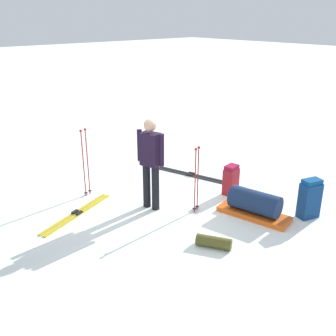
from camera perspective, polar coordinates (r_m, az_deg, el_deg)
The scene contains 10 objects.
ground_plane at distance 7.65m, azimuth 0.00°, elevation -4.89°, with size 80.00×80.00×0.00m, color white.
skier_standing at distance 7.06m, azimuth -2.52°, elevation 1.22°, with size 0.30×0.55×1.70m.
ski_pair_near at distance 7.39m, azimuth -12.94°, elevation -6.39°, with size 1.71×0.79×0.05m.
ski_pair_far at distance 8.89m, azimuth 3.26°, elevation -0.97°, with size 0.65×1.68×0.05m.
backpack_large_dark at distance 7.39m, azimuth 19.73°, elevation -4.20°, with size 0.41×0.31×0.72m.
backpack_bright at distance 7.96m, azimuth 9.04°, elevation -1.73°, with size 0.33×0.27×0.61m.
ski_poles_planted_near at distance 7.06m, azimuth 4.14°, elevation -1.17°, with size 0.17×0.10×1.23m.
ski_poles_planted_far at distance 7.82m, azimuth -11.84°, elevation 1.24°, with size 0.18×0.10×1.36m.
gear_sled at distance 7.20m, azimuth 12.36°, elevation -5.22°, with size 0.71×1.34×0.49m.
sleeping_mat_rolled at distance 6.27m, azimuth 6.61°, elevation -10.53°, with size 0.18×0.18×0.55m, color #514F22.
Camera 1 is at (4.53, 5.16, 3.39)m, focal length 42.31 mm.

